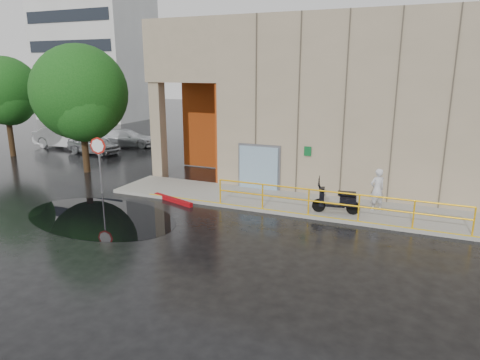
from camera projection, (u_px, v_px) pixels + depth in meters
The scene contains 15 objects.
ground at pixel (195, 233), 15.17m from camera, with size 120.00×120.00×0.00m, color black.
sidewalk at pixel (333, 208), 17.66m from camera, with size 20.00×3.00×0.15m, color gray.
building at pixel (383, 98), 21.99m from camera, with size 20.00×10.17×8.00m.
guardrail at pixel (333, 204), 16.21m from camera, with size 9.56×0.06×1.03m.
distant_building at pixel (96, 52), 48.77m from camera, with size 12.00×8.08×15.00m.
person at pixel (377, 190), 16.94m from camera, with size 0.63×0.41×1.72m, color silver.
scooter at pixel (337, 193), 16.61m from camera, with size 1.87×0.87×1.42m.
stop_sign at pixel (98, 153), 19.53m from camera, with size 0.80×0.15×2.66m.
red_curb at pixel (173, 200), 18.72m from camera, with size 2.40×0.18×0.18m, color maroon.
puddle at pixel (100, 217), 16.82m from camera, with size 6.87×4.23×0.01m, color black.
car_a at pixel (94, 144), 29.25m from camera, with size 1.56×3.88×1.32m, color #ABAFB3.
car_b at pixel (66, 137), 31.40m from camera, with size 1.73×4.97×1.64m, color white.
car_c at pixel (126, 138), 31.89m from camera, with size 1.83×4.50×1.30m, color silver.
tree_near at pixel (81, 97), 22.98m from camera, with size 5.13×5.13×6.98m.
tree_far at pixel (6, 94), 27.49m from camera, with size 4.37×4.37×6.48m.
Camera 1 is at (7.01, -12.47, 5.64)m, focal length 32.00 mm.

